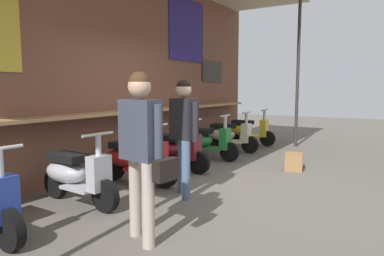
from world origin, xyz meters
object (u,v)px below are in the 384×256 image
(scooter_maroon, at_px, (172,149))
(merchandise_crate, at_px, (294,162))
(scooter_green, at_px, (204,141))
(shopper_browsing, at_px, (184,125))
(shopper_with_handbag, at_px, (142,140))
(scooter_red, at_px, (134,159))
(scooter_yellow, at_px, (247,130))
(scooter_silver, at_px, (75,174))
(scooter_cream, at_px, (227,135))

(scooter_maroon, height_order, merchandise_crate, scooter_maroon)
(scooter_green, bearing_deg, shopper_browsing, -69.98)
(merchandise_crate, bearing_deg, shopper_with_handbag, 173.83)
(scooter_red, bearing_deg, scooter_yellow, 85.72)
(scooter_red, bearing_deg, shopper_browsing, -11.12)
(shopper_with_handbag, bearing_deg, merchandise_crate, 1.41)
(shopper_browsing, bearing_deg, scooter_green, -140.24)
(scooter_red, distance_m, shopper_browsing, 1.20)
(shopper_with_handbag, bearing_deg, scooter_green, 28.87)
(scooter_yellow, bearing_deg, merchandise_crate, -52.47)
(scooter_silver, bearing_deg, scooter_red, 93.12)
(scooter_red, height_order, scooter_yellow, same)
(scooter_silver, xyz_separation_m, shopper_with_handbag, (-0.44, -1.50, 0.62))
(shopper_with_handbag, bearing_deg, shopper_browsing, 25.55)
(scooter_green, bearing_deg, scooter_yellow, 86.74)
(scooter_maroon, xyz_separation_m, scooter_green, (1.20, -0.00, 0.00))
(scooter_silver, relative_size, shopper_browsing, 0.86)
(scooter_cream, distance_m, scooter_yellow, 1.19)
(scooter_red, distance_m, scooter_green, 2.26)
(scooter_silver, bearing_deg, shopper_browsing, 48.48)
(scooter_green, bearing_deg, scooter_silver, -93.26)
(scooter_silver, bearing_deg, scooter_cream, 93.12)
(scooter_maroon, relative_size, merchandise_crate, 3.65)
(shopper_browsing, bearing_deg, scooter_cream, -147.25)
(scooter_cream, bearing_deg, scooter_yellow, 89.18)
(scooter_maroon, bearing_deg, scooter_yellow, 89.99)
(scooter_yellow, relative_size, shopper_browsing, 0.86)
(scooter_cream, height_order, scooter_yellow, same)
(scooter_silver, height_order, shopper_with_handbag, shopper_with_handbag)
(scooter_yellow, bearing_deg, shopper_browsing, -79.61)
(scooter_yellow, distance_m, merchandise_crate, 3.03)
(scooter_red, relative_size, shopper_with_handbag, 0.85)
(shopper_browsing, bearing_deg, shopper_with_handbag, 34.46)
(scooter_green, relative_size, shopper_with_handbag, 0.85)
(scooter_maroon, bearing_deg, merchandise_crate, 31.77)
(shopper_browsing, relative_size, merchandise_crate, 4.23)
(scooter_red, relative_size, merchandise_crate, 3.66)
(scooter_red, bearing_deg, scooter_green, 85.72)
(scooter_silver, height_order, shopper_browsing, shopper_browsing)
(scooter_cream, distance_m, shopper_browsing, 3.71)
(scooter_silver, bearing_deg, scooter_green, 93.12)
(scooter_yellow, xyz_separation_m, shopper_with_handbag, (-6.18, -1.50, 0.62))
(scooter_yellow, bearing_deg, scooter_silver, -91.91)
(scooter_red, distance_m, scooter_maroon, 1.06)
(scooter_silver, relative_size, scooter_yellow, 1.00)
(scooter_cream, bearing_deg, merchandise_crate, -31.64)
(scooter_maroon, height_order, shopper_browsing, shopper_browsing)
(shopper_with_handbag, xyz_separation_m, merchandise_crate, (3.85, -0.42, -0.85))
(scooter_maroon, bearing_deg, shopper_with_handbag, -60.48)
(scooter_yellow, xyz_separation_m, shopper_browsing, (-4.71, -1.03, 0.61))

